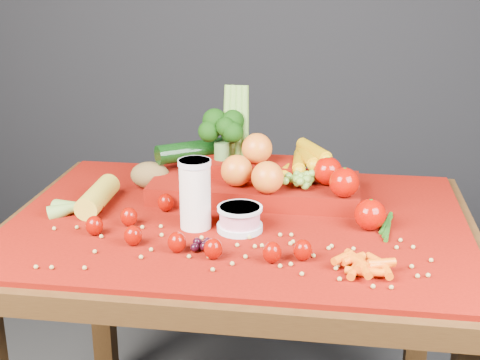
# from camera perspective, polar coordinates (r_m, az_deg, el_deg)

# --- Properties ---
(table) EXTENTS (1.10, 0.80, 0.75)m
(table) POSITION_cam_1_polar(r_m,az_deg,el_deg) (1.61, -0.10, -6.81)
(table) COLOR #321C0B
(table) RESTS_ON ground
(red_cloth) EXTENTS (1.05, 0.75, 0.01)m
(red_cloth) POSITION_cam_1_polar(r_m,az_deg,el_deg) (1.57, -0.11, -3.49)
(red_cloth) COLOR #760C03
(red_cloth) RESTS_ON table
(milk_glass) EXTENTS (0.07, 0.07, 0.16)m
(milk_glass) POSITION_cam_1_polar(r_m,az_deg,el_deg) (1.49, -3.86, -0.99)
(milk_glass) COLOR silver
(milk_glass) RESTS_ON red_cloth
(yogurt_bowl) EXTENTS (0.10, 0.10, 0.06)m
(yogurt_bowl) POSITION_cam_1_polar(r_m,az_deg,el_deg) (1.49, -0.02, -3.23)
(yogurt_bowl) COLOR silver
(yogurt_bowl) RESTS_ON red_cloth
(strawberry_scatter) EXTENTS (0.54, 0.28, 0.05)m
(strawberry_scatter) POSITION_cam_1_polar(r_m,az_deg,el_deg) (1.45, -5.78, -4.14)
(strawberry_scatter) COLOR #910A00
(strawberry_scatter) RESTS_ON red_cloth
(dark_grape_cluster) EXTENTS (0.06, 0.05, 0.03)m
(dark_grape_cluster) POSITION_cam_1_polar(r_m,az_deg,el_deg) (1.40, -3.07, -5.47)
(dark_grape_cluster) COLOR black
(dark_grape_cluster) RESTS_ON red_cloth
(soybean_scatter) EXTENTS (0.84, 0.24, 0.01)m
(soybean_scatter) POSITION_cam_1_polar(r_m,az_deg,el_deg) (1.38, -1.33, -6.24)
(soybean_scatter) COLOR tan
(soybean_scatter) RESTS_ON red_cloth
(corn_ear) EXTENTS (0.18, 0.23, 0.06)m
(corn_ear) POSITION_cam_1_polar(r_m,az_deg,el_deg) (1.63, -13.15, -1.95)
(corn_ear) COLOR gold
(corn_ear) RESTS_ON red_cloth
(potato) EXTENTS (0.10, 0.08, 0.07)m
(potato) POSITION_cam_1_polar(r_m,az_deg,el_deg) (1.76, -7.67, 0.40)
(potato) COLOR brown
(potato) RESTS_ON red_cloth
(baby_carrot_pile) EXTENTS (0.17, 0.18, 0.03)m
(baby_carrot_pile) POSITION_cam_1_polar(r_m,az_deg,el_deg) (1.34, 10.40, -6.82)
(baby_carrot_pile) COLOR #EB5708
(baby_carrot_pile) RESTS_ON red_cloth
(green_bean_pile) EXTENTS (0.14, 0.12, 0.01)m
(green_bean_pile) POSITION_cam_1_polar(r_m,az_deg,el_deg) (1.54, 12.84, -3.89)
(green_bean_pile) COLOR #1C4F12
(green_bean_pile) RESTS_ON red_cloth
(produce_mound) EXTENTS (0.59, 0.38, 0.27)m
(produce_mound) POSITION_cam_1_polar(r_m,az_deg,el_deg) (1.68, 1.76, 0.54)
(produce_mound) COLOR #760C03
(produce_mound) RESTS_ON red_cloth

